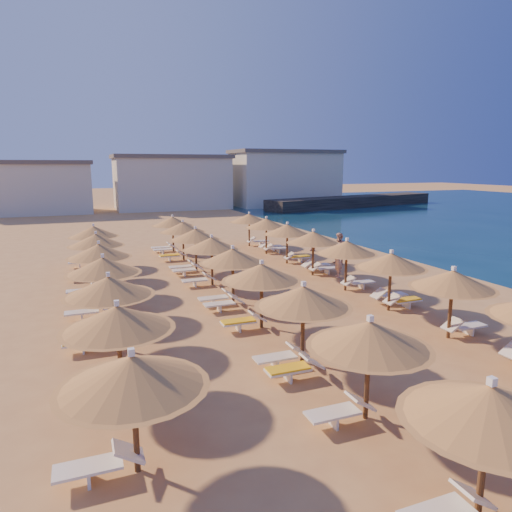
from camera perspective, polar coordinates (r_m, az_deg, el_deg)
name	(u,v)px	position (r m, az deg, el deg)	size (l,w,h in m)	color
ground	(309,299)	(20.62, 6.62, -5.38)	(220.00, 220.00, 0.00)	tan
jetty	(354,201)	(68.23, 12.21, 6.69)	(30.00, 4.00, 1.50)	black
hotel_blocks	(178,182)	(64.23, -9.69, 9.15)	(50.27, 9.40, 8.10)	beige
parasol_row_east	(367,255)	(20.53, 13.74, 0.17)	(2.91, 32.59, 2.54)	brown
parasol_row_west	(246,265)	(17.94, -1.27, -1.08)	(2.91, 32.59, 2.54)	brown
parasol_row_inland	(103,267)	(18.54, -18.56, -1.27)	(2.91, 22.70, 2.54)	brown
loungers	(270,302)	(18.93, 1.70, -5.74)	(13.97, 30.22, 0.66)	white
beachgoer_b	(339,249)	(27.87, 10.39, 0.90)	(0.93, 0.72, 1.91)	tan
beachgoer_c	(313,240)	(32.05, 7.11, 2.05)	(0.93, 0.39, 1.59)	tan
beachgoer_a	(338,261)	(24.54, 10.23, -0.56)	(0.68, 0.44, 1.85)	tan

